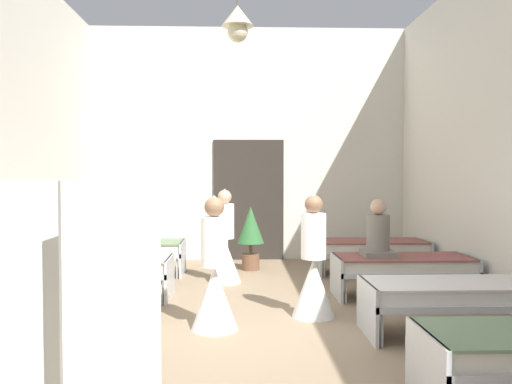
% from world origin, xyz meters
% --- Properties ---
extents(ground_plane, '(6.87, 10.79, 0.10)m').
position_xyz_m(ground_plane, '(0.00, 0.00, -0.05)').
color(ground_plane, '#8C755B').
extents(room_shell, '(6.67, 10.39, 4.64)m').
position_xyz_m(room_shell, '(-0.00, 1.30, 2.32)').
color(room_shell, silver).
rests_on(room_shell, ground).
extents(bed_left_row_2, '(1.90, 0.84, 0.57)m').
position_xyz_m(bed_left_row_2, '(-2.09, 0.00, 0.44)').
color(bed_left_row_2, '#B7BCC1').
rests_on(bed_left_row_2, ground).
extents(bed_right_row_2, '(1.90, 0.84, 0.57)m').
position_xyz_m(bed_right_row_2, '(2.09, 0.00, 0.44)').
color(bed_right_row_2, '#B7BCC1').
rests_on(bed_right_row_2, ground).
extents(bed_left_row_3, '(1.90, 0.84, 0.57)m').
position_xyz_m(bed_left_row_3, '(-2.09, 1.76, 0.44)').
color(bed_left_row_3, '#B7BCC1').
rests_on(bed_left_row_3, ground).
extents(bed_right_row_3, '(1.90, 0.84, 0.57)m').
position_xyz_m(bed_right_row_3, '(2.09, 1.76, 0.44)').
color(bed_right_row_3, '#B7BCC1').
rests_on(bed_right_row_3, ground).
extents(bed_left_row_4, '(1.90, 0.84, 0.57)m').
position_xyz_m(bed_left_row_4, '(-2.09, 3.52, 0.44)').
color(bed_left_row_4, '#B7BCC1').
rests_on(bed_left_row_4, ground).
extents(bed_right_row_4, '(1.90, 0.84, 0.57)m').
position_xyz_m(bed_right_row_4, '(2.09, 3.52, 0.44)').
color(bed_right_row_4, '#B7BCC1').
rests_on(bed_right_row_4, ground).
extents(nurse_near_aisle, '(0.52, 0.52, 1.49)m').
position_xyz_m(nurse_near_aisle, '(-0.42, 2.82, 0.53)').
color(nurse_near_aisle, white).
rests_on(nurse_near_aisle, ground).
extents(nurse_mid_aisle, '(0.52, 0.52, 1.49)m').
position_xyz_m(nurse_mid_aisle, '(0.69, 0.79, 0.53)').
color(nurse_mid_aisle, white).
rests_on(nurse_mid_aisle, ground).
extents(nurse_far_aisle, '(0.52, 0.52, 1.49)m').
position_xyz_m(nurse_far_aisle, '(-0.47, 0.30, 0.53)').
color(nurse_far_aisle, white).
rests_on(nurse_far_aisle, ground).
extents(patient_seated_primary, '(0.44, 0.44, 0.80)m').
position_xyz_m(patient_seated_primary, '(1.74, 1.76, 0.87)').
color(patient_seated_primary, slate).
rests_on(patient_seated_primary, bed_right_row_3).
extents(potted_plant, '(0.48, 0.48, 1.13)m').
position_xyz_m(potted_plant, '(0.01, 3.92, 0.70)').
color(potted_plant, brown).
rests_on(potted_plant, ground).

